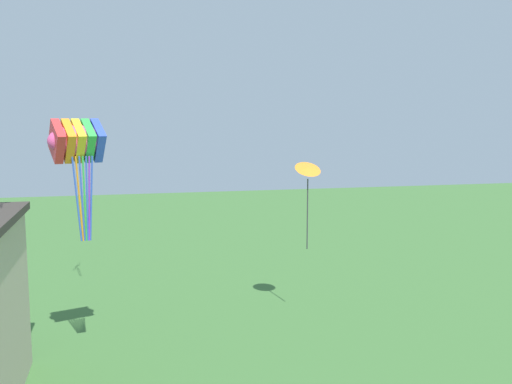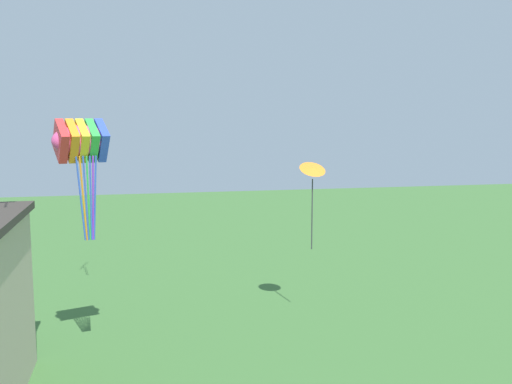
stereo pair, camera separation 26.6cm
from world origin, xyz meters
TOP-DOWN VIEW (x-y plane):
  - kite_rainbow_parafoil at (-4.48, 15.05)m, footprint 2.19×1.91m
  - kite_orange_delta at (4.24, 17.87)m, footprint 1.14×1.05m

SIDE VIEW (x-z plane):
  - kite_orange_delta at x=4.24m, z-range 4.25..7.88m
  - kite_rainbow_parafoil at x=-4.48m, z-range 5.47..9.44m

